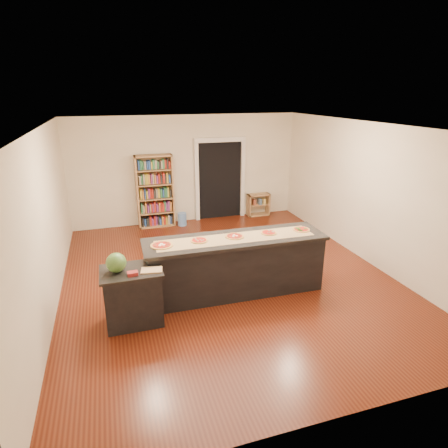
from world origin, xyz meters
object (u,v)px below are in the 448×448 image
object	(u,v)px
kitchen_island	(235,265)
watermelon	(116,263)
side_counter	(133,296)
low_shelf	(258,205)
waste_bin	(182,219)
bookshelf	(155,191)

from	to	relation	value
kitchen_island	watermelon	distance (m)	2.07
kitchen_island	side_counter	world-z (taller)	kitchen_island
low_shelf	waste_bin	xyz separation A→B (m)	(-2.24, -0.20, -0.14)
kitchen_island	waste_bin	world-z (taller)	kitchen_island
waste_bin	low_shelf	bearing A→B (deg)	5.03
kitchen_island	low_shelf	bearing A→B (deg)	63.54
bookshelf	kitchen_island	bearing A→B (deg)	-77.60
side_counter	waste_bin	distance (m)	4.41
low_shelf	watermelon	bearing A→B (deg)	-132.75
side_counter	watermelon	distance (m)	0.61
side_counter	watermelon	world-z (taller)	watermelon
kitchen_island	watermelon	world-z (taller)	watermelon
bookshelf	waste_bin	size ratio (longest dim) A/B	5.50
bookshelf	low_shelf	distance (m)	2.95
bookshelf	waste_bin	bearing A→B (deg)	-14.53
low_shelf	waste_bin	size ratio (longest dim) A/B	1.85
kitchen_island	waste_bin	size ratio (longest dim) A/B	9.16
kitchen_island	side_counter	bearing A→B (deg)	-165.49
low_shelf	waste_bin	world-z (taller)	low_shelf
bookshelf	waste_bin	xyz separation A→B (m)	(0.64, -0.17, -0.76)
bookshelf	watermelon	bearing A→B (deg)	-104.50
side_counter	low_shelf	world-z (taller)	side_counter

